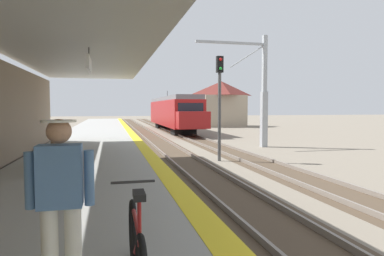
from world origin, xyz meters
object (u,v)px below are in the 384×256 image
at_px(bicycle_beside_commuter, 137,248).
at_px(catenary_pylon_far_side, 260,94).
at_px(approaching_train, 173,112).
at_px(platform_bench, 61,153).
at_px(rail_signal_post, 220,97).
at_px(commuter_person, 61,200).
at_px(distant_trackside_house, 221,103).

height_order(bicycle_beside_commuter, catenary_pylon_far_side, catenary_pylon_far_side).
xyz_separation_m(approaching_train, bicycle_beside_commuter, (-6.74, -34.65, -0.88)).
bearing_deg(bicycle_beside_commuter, platform_bench, 102.99).
height_order(approaching_train, rail_signal_post, rail_signal_post).
relative_size(approaching_train, catenary_pylon_far_side, 2.61).
distance_m(bicycle_beside_commuter, platform_bench, 7.15).
distance_m(commuter_person, distant_trackside_house, 45.61).
distance_m(bicycle_beside_commuter, distant_trackside_house, 45.31).
xyz_separation_m(commuter_person, distant_trackside_house, (15.86, 42.74, 1.50)).
height_order(approaching_train, commuter_person, approaching_train).
bearing_deg(rail_signal_post, commuter_person, -114.03).
distance_m(approaching_train, bicycle_beside_commuter, 35.31).
bearing_deg(bicycle_beside_commuter, commuter_person, -172.00).
bearing_deg(rail_signal_post, approaching_train, 85.58).
bearing_deg(rail_signal_post, distant_trackside_house, 71.28).
bearing_deg(rail_signal_post, bicycle_beside_commuter, -111.61).
bearing_deg(platform_bench, distant_trackside_house, 64.80).
relative_size(bicycle_beside_commuter, rail_signal_post, 0.35).
distance_m(approaching_train, commuter_person, 35.53).
xyz_separation_m(commuter_person, bicycle_beside_commuter, (0.68, 0.10, -0.55)).
relative_size(commuter_person, catenary_pylon_far_side, 0.22).
height_order(commuter_person, rail_signal_post, rail_signal_post).
relative_size(rail_signal_post, catenary_pylon_far_side, 0.69).
bearing_deg(bicycle_beside_commuter, catenary_pylon_far_side, 61.76).
xyz_separation_m(rail_signal_post, distant_trackside_house, (10.12, 29.88, 0.14)).
bearing_deg(commuter_person, platform_bench, 97.50).
bearing_deg(rail_signal_post, platform_bench, -138.99).
bearing_deg(approaching_train, catenary_pylon_far_side, -80.31).
xyz_separation_m(commuter_person, catenary_pylon_far_side, (10.28, 17.98, 1.76)).
relative_size(bicycle_beside_commuter, catenary_pylon_far_side, 0.24).
distance_m(approaching_train, rail_signal_post, 21.98).
bearing_deg(distant_trackside_house, bicycle_beside_commuter, -109.59).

